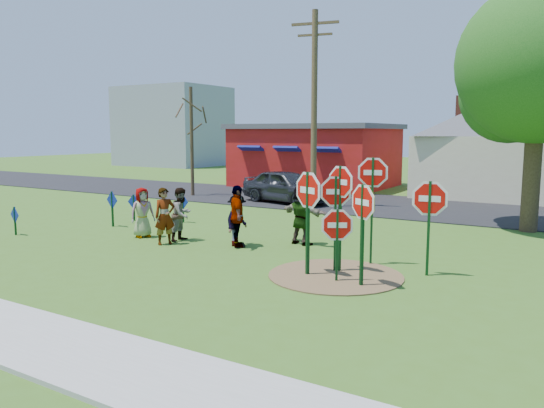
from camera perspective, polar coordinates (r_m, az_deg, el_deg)
The scene contains 27 objects.
ground at distance 15.90m, azimuth -6.61°, elevation -4.64°, with size 120.00×120.00×0.00m, color #3B601B.
road at distance 25.82m, azimuth 9.20°, elevation 0.12°, with size 120.00×7.50×0.04m, color black.
dirt_patch at distance 12.79m, azimuth 6.84°, elevation -7.63°, with size 3.20×3.20×0.03m, color brown.
red_building at distance 33.81m, azimuth 4.74°, elevation 5.27°, with size 9.40×7.69×3.90m.
cream_house at distance 30.53m, azimuth 23.70°, elevation 6.20°, with size 9.40×9.40×6.50m.
distant_building at distance 56.53m, azimuth -10.56°, elevation 8.20°, with size 10.00×8.00×8.00m, color #8C939E.
stop_sign_a at distance 12.45m, azimuth 3.89°, elevation 0.45°, with size 1.10×0.48×2.63m.
stop_sign_b at distance 13.67m, azimuth 10.77°, elevation 2.22°, with size 1.00×0.33×2.90m.
stop_sign_c at distance 12.84m, azimuth 7.37°, elevation 1.09°, with size 1.00×0.38×2.74m.
stop_sign_d at distance 12.96m, azimuth 16.58°, elevation -0.12°, with size 1.12×0.20×2.41m.
stop_sign_e at distance 12.06m, azimuth 7.02°, elevation -2.80°, with size 0.87×0.49×1.81m.
stop_sign_f at distance 11.68m, azimuth 9.74°, elevation -0.63°, with size 0.92×0.56×2.41m.
stop_sign_g at distance 12.86m, azimuth 6.85°, elevation 0.27°, with size 0.92×0.49×2.48m.
blue_diamond_a at distance 19.51m, azimuth -25.93°, elevation -1.34°, with size 0.56×0.10×0.96m.
blue_diamond_b at distance 19.94m, azimuth -16.81°, elevation -0.06°, with size 0.65×0.12×1.30m.
blue_diamond_c at distance 21.08m, azimuth -14.65°, elevation -0.06°, with size 0.60×0.06×1.03m.
blue_diamond_d at distance 20.25m, azimuth -9.54°, elevation -0.12°, with size 0.57×0.11×1.08m.
person_a at distance 17.66m, azimuth -13.77°, elevation -0.89°, with size 0.79×0.52×1.62m, color #3C4B86.
person_b at distance 16.35m, azimuth -11.46°, elevation -1.30°, with size 0.63×0.42×1.73m, color #2C715C.
person_c at distance 16.85m, azimuth -9.69°, elevation -1.10°, with size 0.81×0.63×1.68m, color #985B35.
person_d at distance 15.85m, azimuth -3.79°, elevation -1.79°, with size 1.00×0.58×1.55m, color #36353B.
person_e at distance 15.66m, azimuth -3.76°, elevation -1.35°, with size 1.08×0.45×1.85m, color #462F58.
person_f at distance 16.06m, azimuth 3.19°, elevation -1.13°, with size 1.71×0.54×1.84m, color #1D552F.
suv at distance 25.38m, azimuth 1.52°, elevation 1.93°, with size 1.87×4.65×1.59m, color #29292D.
utility_pole at distance 23.93m, azimuth 4.56°, elevation 10.49°, with size 2.09×0.56×8.66m.
leafy_tree at distance 20.14m, azimuth 27.13°, elevation 12.57°, with size 5.88×5.37×8.36m.
bare_tree_west at distance 28.60m, azimuth -8.66°, elevation 8.30°, with size 1.80×1.80×5.76m.
Camera 1 is at (9.54, -12.26, 3.38)m, focal length 35.00 mm.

